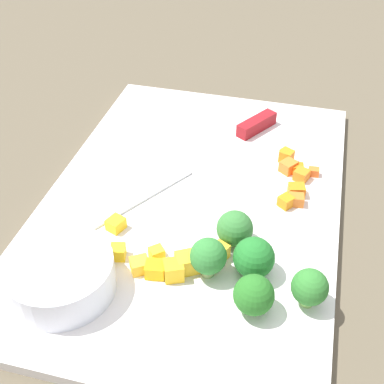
{
  "coord_description": "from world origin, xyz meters",
  "views": [
    {
      "loc": [
        0.43,
        0.11,
        0.39
      ],
      "look_at": [
        0.0,
        0.0,
        0.02
      ],
      "focal_mm": 48.57,
      "sensor_mm": 36.0,
      "label": 1
    }
  ],
  "objects": [
    {
      "name": "carrot_dice_0",
      "position": [
        -0.04,
        0.11,
        0.02
      ],
      "size": [
        0.02,
        0.02,
        0.01
      ],
      "primitive_type": "cube",
      "rotation": [
        0.0,
        0.0,
        1.81
      ],
      "color": "orange",
      "rests_on": "cutting_board"
    },
    {
      "name": "pepper_dice_2",
      "position": [
        0.12,
        -0.01,
        0.02
      ],
      "size": [
        0.02,
        0.02,
        0.01
      ],
      "primitive_type": "cube",
      "rotation": [
        0.0,
        0.0,
        1.72
      ],
      "color": "yellow",
      "rests_on": "cutting_board"
    },
    {
      "name": "cutting_board",
      "position": [
        0.0,
        0.0,
        0.01
      ],
      "size": [
        0.48,
        0.32,
        0.01
      ],
      "primitive_type": "cube",
      "color": "white",
      "rests_on": "ground_plane"
    },
    {
      "name": "prep_bowl",
      "position": [
        0.15,
        -0.08,
        0.03
      ],
      "size": [
        0.1,
        0.1,
        0.04
      ],
      "primitive_type": "cylinder",
      "color": "white",
      "rests_on": "cutting_board"
    },
    {
      "name": "pepper_dice_5",
      "position": [
        0.12,
        -0.02,
        0.02
      ],
      "size": [
        0.02,
        0.02,
        0.01
      ],
      "primitive_type": "cube",
      "rotation": [
        0.0,
        0.0,
        0.56
      ],
      "color": "yellow",
      "rests_on": "cutting_board"
    },
    {
      "name": "carrot_dice_8",
      "position": [
        -0.08,
        0.1,
        0.02
      ],
      "size": [
        0.02,
        0.02,
        0.01
      ],
      "primitive_type": "cube",
      "rotation": [
        0.0,
        0.0,
        0.96
      ],
      "color": "orange",
      "rests_on": "cutting_board"
    },
    {
      "name": "pepper_dice_4",
      "position": [
        0.1,
        0.02,
        0.02
      ],
      "size": [
        0.03,
        0.03,
        0.02
      ],
      "primitive_type": "cube",
      "rotation": [
        0.0,
        0.0,
        0.52
      ],
      "color": "yellow",
      "rests_on": "cutting_board"
    },
    {
      "name": "broccoli_floret_3",
      "position": [
        0.12,
        0.14,
        0.03
      ],
      "size": [
        0.03,
        0.03,
        0.04
      ],
      "color": "#8FC362",
      "rests_on": "cutting_board"
    },
    {
      "name": "pepper_dice_8",
      "position": [
        0.1,
        -0.01,
        0.02
      ],
      "size": [
        0.02,
        0.02,
        0.01
      ],
      "primitive_type": "cube",
      "rotation": [
        0.0,
        0.0,
        2.3
      ],
      "color": "yellow",
      "rests_on": "cutting_board"
    },
    {
      "name": "pepper_dice_0",
      "position": [
        0.12,
        0.01,
        0.02
      ],
      "size": [
        0.02,
        0.02,
        0.02
      ],
      "primitive_type": "cube",
      "rotation": [
        0.0,
        0.0,
        1.99
      ],
      "color": "yellow",
      "rests_on": "cutting_board"
    },
    {
      "name": "carrot_dice_1",
      "position": [
        -0.02,
        0.11,
        0.02
      ],
      "size": [
        0.02,
        0.02,
        0.01
      ],
      "primitive_type": "cube",
      "rotation": [
        0.0,
        0.0,
        0.12
      ],
      "color": "orange",
      "rests_on": "cutting_board"
    },
    {
      "name": "pepper_dice_1",
      "position": [
        0.1,
        -0.05,
        0.02
      ],
      "size": [
        0.02,
        0.02,
        0.01
      ],
      "primitive_type": "cube",
      "rotation": [
        0.0,
        0.0,
        1.81
      ],
      "color": "yellow",
      "rests_on": "cutting_board"
    },
    {
      "name": "ground_plane",
      "position": [
        0.0,
        0.0,
        0.0
      ],
      "size": [
        4.0,
        4.0,
        0.0
      ],
      "primitive_type": "plane",
      "color": "brown"
    },
    {
      "name": "carrot_dice_4",
      "position": [
        -0.08,
        0.13,
        0.02
      ],
      "size": [
        0.01,
        0.01,
        0.01
      ],
      "primitive_type": "cube",
      "rotation": [
        0.0,
        0.0,
        1.63
      ],
      "color": "orange",
      "rests_on": "cutting_board"
    },
    {
      "name": "carrot_dice_7",
      "position": [
        -0.01,
        0.1,
        0.02
      ],
      "size": [
        0.02,
        0.02,
        0.01
      ],
      "primitive_type": "cube",
      "rotation": [
        0.0,
        0.0,
        2.5
      ],
      "color": "orange",
      "rests_on": "cutting_board"
    },
    {
      "name": "pepper_dice_3",
      "position": [
        0.07,
        -0.06,
        0.02
      ],
      "size": [
        0.02,
        0.02,
        0.01
      ],
      "primitive_type": "cube",
      "rotation": [
        0.0,
        0.0,
        1.19
      ],
      "color": "yellow",
      "rests_on": "cutting_board"
    },
    {
      "name": "chef_knife",
      "position": [
        -0.08,
        -0.0,
        0.02
      ],
      "size": [
        0.31,
        0.2,
        0.02
      ],
      "rotation": [
        0.0,
        0.0,
        5.73
      ],
      "color": "silver",
      "rests_on": "cutting_board"
    },
    {
      "name": "pepper_dice_6",
      "position": [
        0.08,
        0.05,
        0.02
      ],
      "size": [
        0.02,
        0.02,
        0.02
      ],
      "primitive_type": "cube",
      "rotation": [
        0.0,
        0.0,
        1.11
      ],
      "color": "yellow",
      "rests_on": "cutting_board"
    },
    {
      "name": "carrot_dice_6",
      "position": [
        -0.08,
        0.11,
        0.02
      ],
      "size": [
        0.01,
        0.02,
        0.01
      ],
      "primitive_type": "cube",
      "rotation": [
        0.0,
        0.0,
        0.17
      ],
      "color": "orange",
      "rests_on": "cutting_board"
    },
    {
      "name": "broccoli_floret_2",
      "position": [
        0.1,
        0.04,
        0.04
      ],
      "size": [
        0.03,
        0.03,
        0.04
      ],
      "color": "#92AC68",
      "rests_on": "cutting_board"
    },
    {
      "name": "broccoli_floret_4",
      "position": [
        0.06,
        0.06,
        0.03
      ],
      "size": [
        0.04,
        0.04,
        0.04
      ],
      "color": "#8EC25F",
      "rests_on": "cutting_board"
    },
    {
      "name": "carrot_dice_3",
      "position": [
        -0.07,
        0.11,
        0.02
      ],
      "size": [
        0.02,
        0.02,
        0.01
      ],
      "primitive_type": "cube",
      "rotation": [
        0.0,
        0.0,
        2.76
      ],
      "color": "orange",
      "rests_on": "cutting_board"
    },
    {
      "name": "broccoli_floret_1",
      "position": [
        0.14,
        0.09,
        0.03
      ],
      "size": [
        0.04,
        0.04,
        0.04
      ],
      "color": "#8FB15F",
      "rests_on": "cutting_board"
    },
    {
      "name": "pepper_dice_7",
      "position": [
        0.09,
        0.04,
        0.02
      ],
      "size": [
        0.02,
        0.02,
        0.02
      ],
      "primitive_type": "cube",
      "rotation": [
        0.0,
        0.0,
        2.38
      ],
      "color": "yellow",
      "rests_on": "cutting_board"
    },
    {
      "name": "carrot_dice_2",
      "position": [
        -0.1,
        0.09,
        0.02
      ],
      "size": [
        0.02,
        0.02,
        0.02
      ],
      "primitive_type": "cube",
      "rotation": [
        0.0,
        0.0,
        1.23
      ],
      "color": "orange",
      "rests_on": "cutting_board"
    },
    {
      "name": "broccoli_floret_0",
      "position": [
        0.09,
        0.08,
        0.03
      ],
      "size": [
        0.04,
        0.04,
        0.04
      ],
      "color": "#83BD55",
      "rests_on": "cutting_board"
    },
    {
      "name": "carrot_dice_5",
      "position": [
        -0.11,
        0.09,
        0.02
      ],
      "size": [
        0.02,
        0.01,
        0.01
      ],
      "primitive_type": "cube",
      "rotation": [
        0.0,
        0.0,
        2.56
      ],
      "color": "orange",
      "rests_on": "cutting_board"
    }
  ]
}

